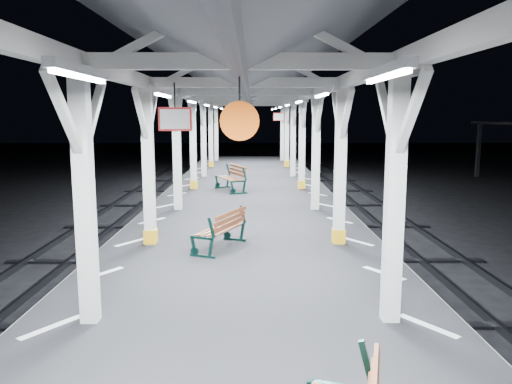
{
  "coord_description": "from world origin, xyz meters",
  "views": [
    {
      "loc": [
        0.15,
        -8.34,
        3.72
      ],
      "look_at": [
        0.24,
        1.54,
        2.2
      ],
      "focal_mm": 35.0,
      "sensor_mm": 36.0,
      "label": 1
    }
  ],
  "objects": [
    {
      "name": "canopy",
      "position": [
        0.0,
        -0.01,
        4.56
      ],
      "size": [
        5.4,
        49.0,
        4.65
      ],
      "color": "silver",
      "rests_on": "platform"
    },
    {
      "name": "platform",
      "position": [
        0.0,
        0.0,
        0.5
      ],
      "size": [
        6.0,
        50.0,
        1.0
      ],
      "primitive_type": "cube",
      "color": "black",
      "rests_on": "ground"
    },
    {
      "name": "hazard_stripes_right",
      "position": [
        2.45,
        0.0,
        1.0
      ],
      "size": [
        1.0,
        48.0,
        0.01
      ],
      "primitive_type": "cube",
      "color": "silver",
      "rests_on": "platform"
    },
    {
      "name": "bench_mid",
      "position": [
        -0.43,
        1.63,
        1.43
      ],
      "size": [
        1.09,
        1.58,
        0.81
      ],
      "rotation": [
        0.0,
        0.0,
        -0.41
      ],
      "color": "black",
      "rests_on": "platform"
    },
    {
      "name": "bench_far",
      "position": [
        -0.54,
        9.64,
        1.5
      ],
      "size": [
        1.24,
        1.82,
        0.93
      ],
      "rotation": [
        0.0,
        0.0,
        0.4
      ],
      "color": "black",
      "rests_on": "platform"
    },
    {
      "name": "hazard_stripes_left",
      "position": [
        -2.45,
        0.0,
        1.0
      ],
      "size": [
        1.0,
        48.0,
        0.01
      ],
      "primitive_type": "cube",
      "color": "silver",
      "rests_on": "platform"
    },
    {
      "name": "ground",
      "position": [
        0.0,
        0.0,
        0.0
      ],
      "size": [
        120.0,
        120.0,
        0.0
      ],
      "primitive_type": "plane",
      "color": "black",
      "rests_on": "ground"
    }
  ]
}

